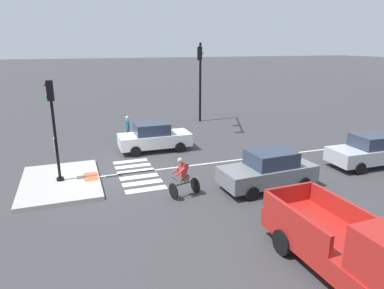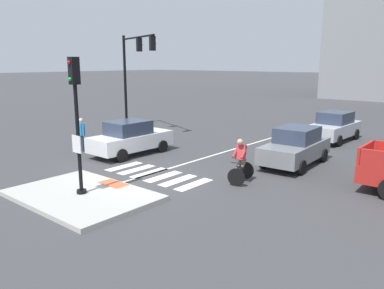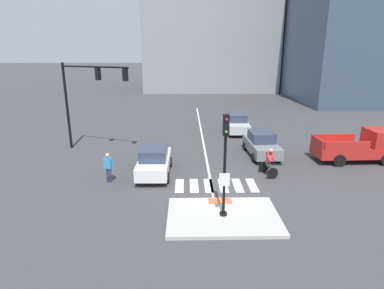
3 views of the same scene
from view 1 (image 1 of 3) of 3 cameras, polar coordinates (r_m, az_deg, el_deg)
ground_plane at (r=16.43m, az=-12.26°, el=-5.21°), size 300.00×300.00×0.00m
traffic_island at (r=16.33m, az=-21.09°, el=-5.83°), size 4.78×3.33×0.15m
tactile_pad_front at (r=16.29m, az=-16.50°, el=-5.14°), size 1.10×0.60×0.01m
signal_pole at (r=15.56m, az=-22.14°, el=3.50°), size 0.44×0.38×4.38m
crosswalk_stripe_a at (r=18.35m, az=-10.24°, el=-2.77°), size 0.44×1.80×0.01m
crosswalk_stripe_b at (r=17.63m, az=-9.81°, el=-3.55°), size 0.44×1.80×0.01m
crosswalk_stripe_c at (r=16.91m, az=-9.34°, el=-4.40°), size 0.44×1.80×0.01m
crosswalk_stripe_d at (r=16.20m, az=-8.83°, el=-5.33°), size 0.44×1.80×0.01m
crosswalk_stripe_e at (r=15.49m, az=-8.27°, el=-6.34°), size 0.44×1.80×0.01m
crosswalk_stripe_f at (r=14.79m, az=-7.65°, el=-7.44°), size 0.44×1.80×0.01m
lane_centre_line at (r=20.31m, az=16.78°, el=-1.35°), size 0.14×28.00×0.01m
traffic_light_mast at (r=25.38m, az=1.36°, el=12.58°), size 4.91×2.08×6.09m
car_silver_eastbound_far at (r=19.32m, az=27.54°, el=-0.93°), size 1.94×4.15×1.64m
car_white_westbound_near at (r=19.80m, az=-6.36°, el=1.25°), size 1.89×4.12×1.64m
car_grey_eastbound_mid at (r=14.89m, az=12.62°, el=-4.18°), size 2.00×4.18×1.64m
pickup_truck_red_cross_right at (r=9.79m, az=26.40°, el=-15.91°), size 5.15×2.16×2.08m
cyclist at (r=13.71m, az=-1.48°, el=-5.32°), size 0.90×1.22×1.68m
pedestrian_at_curb_left at (r=21.80m, az=-10.68°, el=2.93°), size 0.54×0.28×1.67m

